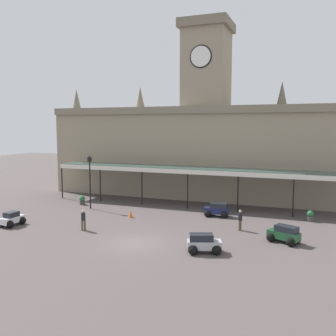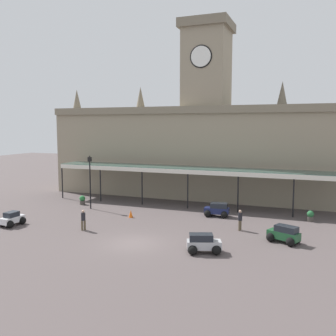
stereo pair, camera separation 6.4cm
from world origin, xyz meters
name	(u,v)px [view 1 (the left image)]	position (x,y,z in m)	size (l,w,h in m)	color
ground_plane	(134,243)	(0.00, 0.00, 0.00)	(140.00, 140.00, 0.00)	#514746
station_building	(206,145)	(0.00, 18.99, 6.16)	(37.18, 6.47, 20.03)	gray
entrance_canopy	(191,169)	(0.00, 13.53, 3.88)	(30.67, 3.26, 4.04)	#38564C
car_green_estate	(284,235)	(9.98, 4.02, 0.56)	(2.42, 2.10, 1.27)	#1E512D
car_silver_estate	(204,244)	(5.15, -0.13, 0.56)	(2.42, 2.02, 1.27)	#B2B5BA
car_navy_estate	(217,210)	(3.62, 9.98, 0.56)	(2.31, 1.65, 1.27)	#19214C
car_white_sedan	(12,220)	(-11.73, 0.66, 0.50)	(1.59, 2.10, 1.19)	silver
pedestrian_near_entrance	(240,219)	(6.44, 6.07, 0.91)	(0.34, 0.39, 1.67)	brown
pedestrian_beside_cars	(83,219)	(-5.31, 1.58, 0.91)	(0.34, 0.34, 1.67)	brown
victorian_lamppost	(90,176)	(-9.11, 8.58, 3.31)	(0.30, 0.30, 5.39)	black
traffic_cone	(131,214)	(-3.68, 6.77, 0.34)	(0.40, 0.40, 0.68)	orange
planter_by_canopy	(310,216)	(11.69, 11.18, 0.49)	(0.60, 0.60, 0.96)	#47423D
planter_near_kerb	(82,200)	(-11.08, 10.04, 0.49)	(0.60, 0.60, 0.96)	#47423D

